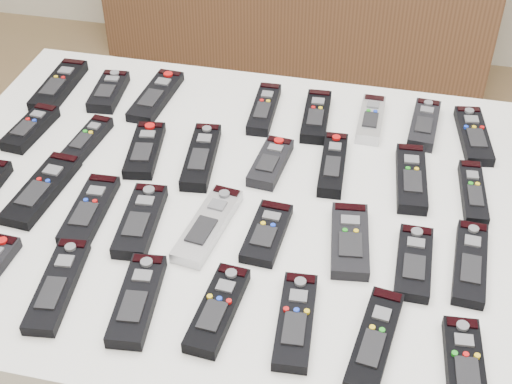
% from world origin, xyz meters
% --- Properties ---
extents(table, '(1.25, 0.88, 0.78)m').
position_xyz_m(table, '(-0.11, -0.05, 0.72)').
color(table, white).
rests_on(table, ground).
extents(remote_0, '(0.06, 0.19, 0.02)m').
position_xyz_m(remote_0, '(-0.62, 0.23, 0.79)').
color(remote_0, black).
rests_on(remote_0, table).
extents(remote_1, '(0.07, 0.15, 0.02)m').
position_xyz_m(remote_1, '(-0.50, 0.23, 0.79)').
color(remote_1, black).
rests_on(remote_1, table).
extents(remote_2, '(0.07, 0.20, 0.02)m').
position_xyz_m(remote_2, '(-0.39, 0.23, 0.79)').
color(remote_2, black).
rests_on(remote_2, table).
extents(remote_3, '(0.05, 0.18, 0.02)m').
position_xyz_m(remote_3, '(-0.16, 0.24, 0.79)').
color(remote_3, black).
rests_on(remote_3, table).
extents(remote_4, '(0.06, 0.17, 0.02)m').
position_xyz_m(remote_4, '(-0.04, 0.23, 0.79)').
color(remote_4, black).
rests_on(remote_4, table).
extents(remote_5, '(0.05, 0.15, 0.02)m').
position_xyz_m(remote_5, '(0.07, 0.24, 0.79)').
color(remote_5, '#B7B7BC').
rests_on(remote_5, table).
extents(remote_6, '(0.06, 0.16, 0.02)m').
position_xyz_m(remote_6, '(0.18, 0.25, 0.79)').
color(remote_6, black).
rests_on(remote_6, table).
extents(remote_7, '(0.08, 0.19, 0.02)m').
position_xyz_m(remote_7, '(0.27, 0.23, 0.79)').
color(remote_7, black).
rests_on(remote_7, table).
extents(remote_9, '(0.06, 0.15, 0.02)m').
position_xyz_m(remote_9, '(-0.60, 0.06, 0.79)').
color(remote_9, black).
rests_on(remote_9, table).
extents(remote_10, '(0.05, 0.15, 0.02)m').
position_xyz_m(remote_10, '(-0.47, 0.05, 0.79)').
color(remote_10, black).
rests_on(remote_10, table).
extents(remote_11, '(0.08, 0.17, 0.02)m').
position_xyz_m(remote_11, '(-0.35, 0.04, 0.79)').
color(remote_11, black).
rests_on(remote_11, table).
extents(remote_12, '(0.07, 0.19, 0.02)m').
position_xyz_m(remote_12, '(-0.24, 0.04, 0.79)').
color(remote_12, black).
rests_on(remote_12, table).
extents(remote_13, '(0.07, 0.15, 0.02)m').
position_xyz_m(remote_13, '(-0.10, 0.06, 0.79)').
color(remote_13, black).
rests_on(remote_13, table).
extents(remote_14, '(0.05, 0.18, 0.02)m').
position_xyz_m(remote_14, '(0.01, 0.08, 0.79)').
color(remote_14, black).
rests_on(remote_14, table).
extents(remote_15, '(0.07, 0.19, 0.02)m').
position_xyz_m(remote_15, '(0.16, 0.07, 0.79)').
color(remote_15, black).
rests_on(remote_15, table).
extents(remote_16, '(0.05, 0.17, 0.02)m').
position_xyz_m(remote_16, '(0.27, 0.05, 0.79)').
color(remote_16, black).
rests_on(remote_16, table).
extents(remote_19, '(0.07, 0.20, 0.02)m').
position_xyz_m(remote_19, '(-0.49, -0.11, 0.79)').
color(remote_19, black).
rests_on(remote_19, table).
extents(remote_20, '(0.06, 0.18, 0.02)m').
position_xyz_m(remote_20, '(-0.39, -0.15, 0.79)').
color(remote_20, black).
rests_on(remote_20, table).
extents(remote_21, '(0.07, 0.18, 0.02)m').
position_xyz_m(remote_21, '(-0.29, -0.16, 0.79)').
color(remote_21, black).
rests_on(remote_21, table).
extents(remote_22, '(0.08, 0.20, 0.02)m').
position_xyz_m(remote_22, '(-0.17, -0.14, 0.79)').
color(remote_22, '#B7B7BC').
rests_on(remote_22, table).
extents(remote_23, '(0.06, 0.15, 0.02)m').
position_xyz_m(remote_23, '(-0.07, -0.14, 0.79)').
color(remote_23, black).
rests_on(remote_23, table).
extents(remote_24, '(0.08, 0.17, 0.02)m').
position_xyz_m(remote_24, '(0.07, -0.12, 0.79)').
color(remote_24, black).
rests_on(remote_24, table).
extents(remote_25, '(0.05, 0.16, 0.02)m').
position_xyz_m(remote_25, '(0.18, -0.15, 0.79)').
color(remote_25, black).
rests_on(remote_25, table).
extents(remote_26, '(0.06, 0.18, 0.02)m').
position_xyz_m(remote_26, '(0.27, -0.13, 0.79)').
color(remote_26, black).
rests_on(remote_26, table).
extents(remote_30, '(0.07, 0.20, 0.02)m').
position_xyz_m(remote_30, '(-0.36, -0.33, 0.79)').
color(remote_30, black).
rests_on(remote_30, table).
extents(remote_31, '(0.07, 0.18, 0.02)m').
position_xyz_m(remote_31, '(-0.23, -0.33, 0.79)').
color(remote_31, black).
rests_on(remote_31, table).
extents(remote_32, '(0.06, 0.17, 0.02)m').
position_xyz_m(remote_32, '(-0.11, -0.32, 0.79)').
color(remote_32, black).
rests_on(remote_32, table).
extents(remote_33, '(0.06, 0.18, 0.02)m').
position_xyz_m(remote_33, '(0.01, -0.31, 0.79)').
color(remote_33, black).
rests_on(remote_33, table).
extents(remote_34, '(0.07, 0.19, 0.02)m').
position_xyz_m(remote_34, '(0.13, -0.32, 0.79)').
color(remote_34, black).
rests_on(remote_34, table).
extents(remote_35, '(0.06, 0.16, 0.02)m').
position_xyz_m(remote_35, '(0.26, -0.34, 0.79)').
color(remote_35, black).
rests_on(remote_35, table).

